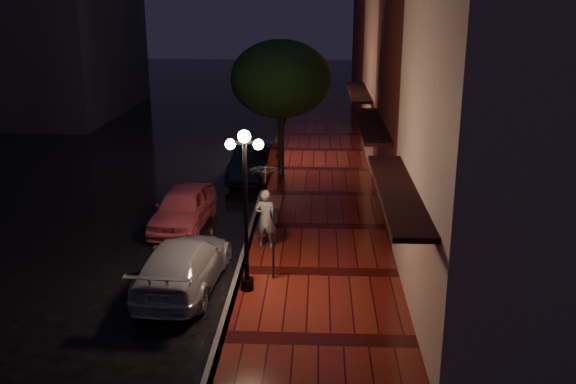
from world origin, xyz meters
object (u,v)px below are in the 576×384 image
at_px(streetlamp_near, 245,202).
at_px(streetlamp_far, 279,109).
at_px(pink_car, 183,207).
at_px(silver_car, 183,264).
at_px(parking_meter, 273,251).
at_px(woman_with_umbrella, 265,194).
at_px(street_tree, 281,81).
at_px(navy_car, 254,162).

relative_size(streetlamp_near, streetlamp_far, 1.00).
distance_m(pink_car, silver_car, 4.85).
bearing_deg(silver_car, streetlamp_near, 172.79).
distance_m(streetlamp_far, silver_car, 13.91).
distance_m(silver_car, parking_meter, 2.46).
bearing_deg(woman_with_umbrella, street_tree, -79.96).
bearing_deg(parking_meter, streetlamp_far, 74.62).
bearing_deg(parking_meter, street_tree, 74.00).
bearing_deg(woman_with_umbrella, streetlamp_near, 95.08).
bearing_deg(parking_meter, woman_with_umbrella, 81.72).
distance_m(streetlamp_near, parking_meter, 1.90).
height_order(streetlamp_far, woman_with_umbrella, streetlamp_far).
relative_size(streetlamp_far, silver_car, 0.91).
bearing_deg(woman_with_umbrella, navy_car, -71.72).
distance_m(street_tree, woman_with_umbrella, 8.36).
bearing_deg(streetlamp_far, street_tree, -85.09).
xyz_separation_m(streetlamp_near, streetlamp_far, (0.00, 14.00, 0.00)).
relative_size(pink_car, silver_car, 0.87).
relative_size(streetlamp_far, navy_car, 0.96).
distance_m(navy_car, woman_with_umbrella, 8.51).
bearing_deg(street_tree, parking_meter, -87.82).
relative_size(streetlamp_near, parking_meter, 3.18).
bearing_deg(woman_with_umbrella, streetlamp_far, -78.62).
bearing_deg(navy_car, woman_with_umbrella, -76.81).
height_order(streetlamp_near, streetlamp_far, same).
xyz_separation_m(street_tree, woman_with_umbrella, (-0.00, -8.02, -2.36)).
relative_size(pink_car, parking_meter, 3.06).
bearing_deg(streetlamp_near, pink_car, 118.32).
bearing_deg(silver_car, pink_car, -74.97).
xyz_separation_m(streetlamp_far, navy_car, (-0.95, -2.68, -1.86)).
relative_size(streetlamp_near, silver_car, 0.91).
distance_m(streetlamp_near, silver_car, 2.62).
bearing_deg(pink_car, parking_meter, -48.08).
distance_m(streetlamp_near, navy_car, 11.51).
xyz_separation_m(streetlamp_far, woman_with_umbrella, (0.26, -11.03, -0.71)).
xyz_separation_m(streetlamp_far, street_tree, (0.26, -3.01, 1.64)).
xyz_separation_m(streetlamp_near, pink_car, (-2.74, 5.08, -1.90)).
bearing_deg(streetlamp_near, silver_car, 169.33).
bearing_deg(navy_car, pink_car, -101.04).
bearing_deg(streetlamp_near, navy_car, 94.80).
height_order(navy_car, parking_meter, parking_meter).
bearing_deg(navy_car, silver_car, -89.30).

